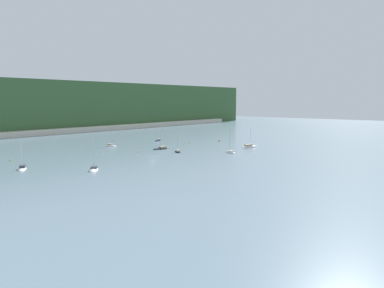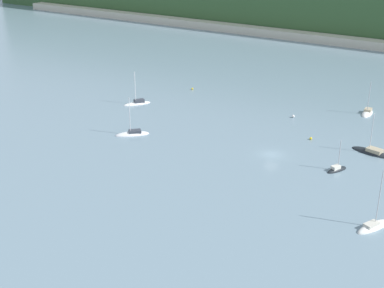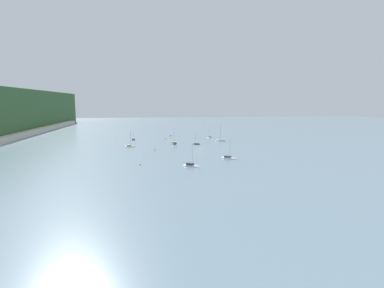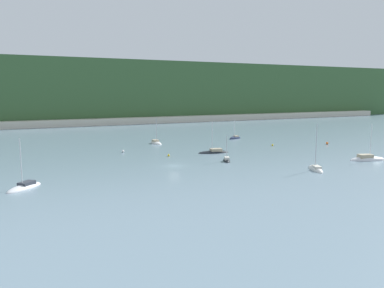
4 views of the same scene
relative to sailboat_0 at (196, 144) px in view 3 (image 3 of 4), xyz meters
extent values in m
plane|color=slate|center=(-12.96, -0.02, -0.12)|extent=(600.00, 600.00, 0.00)
ellipsoid|color=black|center=(0.02, 0.04, -0.12)|extent=(3.19, 4.81, 1.22)
cube|color=silver|center=(-0.13, -0.30, 0.57)|extent=(1.60, 1.93, 0.70)
cylinder|color=#B2B2B7|center=(0.11, 0.25, 2.97)|extent=(0.14, 0.14, 5.51)
ellipsoid|color=white|center=(11.21, -16.07, -0.12)|extent=(4.29, 6.77, 1.65)
cube|color=beige|center=(11.00, -16.55, 0.59)|extent=(2.11, 2.68, 0.52)
cylinder|color=#B2B2B7|center=(11.35, -15.76, 4.75)|extent=(0.14, 0.14, 8.83)
ellipsoid|color=silver|center=(-42.14, -6.72, -0.12)|extent=(6.64, 6.78, 1.41)
cube|color=#333842|center=(-41.75, -6.30, 0.58)|extent=(2.96, 2.98, 0.62)
cylinder|color=silver|center=(-42.39, -6.98, 4.19)|extent=(0.14, 0.14, 7.84)
ellipsoid|color=#232D4C|center=(23.26, 33.89, -0.12)|extent=(5.49, 2.94, 1.87)
cube|color=tan|center=(23.66, 34.01, 0.66)|extent=(2.12, 1.54, 0.53)
cylinder|color=silver|center=(23.01, 33.81, 3.47)|extent=(0.14, 0.14, 6.16)
ellipsoid|color=white|center=(-54.26, 9.96, -0.12)|extent=(5.42, 6.85, 1.15)
cube|color=#333842|center=(-53.96, 10.42, 0.61)|extent=(2.52, 2.84, 0.83)
cylinder|color=silver|center=(-54.45, 9.67, 4.16)|extent=(0.14, 0.14, 7.93)
ellipsoid|color=silver|center=(29.95, -12.92, -0.12)|extent=(9.12, 5.08, 1.85)
cube|color=tan|center=(29.28, -12.71, 0.83)|extent=(3.54, 2.69, 0.88)
cylinder|color=silver|center=(30.37, -13.04, 4.32)|extent=(0.14, 0.14, 7.87)
ellipsoid|color=black|center=(2.87, 11.46, -0.12)|extent=(8.46, 4.12, 1.24)
cube|color=tan|center=(3.51, 11.34, 0.60)|extent=(3.21, 2.37, 0.77)
cylinder|color=silver|center=(2.48, 11.53, 4.08)|extent=(0.14, 0.14, 7.72)
ellipsoid|color=white|center=(-4.60, 34.09, -0.12)|extent=(2.67, 6.48, 1.46)
cube|color=tan|center=(-4.64, 34.60, 0.65)|extent=(1.70, 2.39, 0.74)
cylinder|color=#B2B2B7|center=(-4.58, 33.78, 4.00)|extent=(0.14, 0.14, 7.44)
sphere|color=yellow|center=(-49.63, 27.74, 0.14)|extent=(0.52, 0.52, 0.52)
sphere|color=orange|center=(41.09, 10.67, 0.25)|extent=(0.75, 0.75, 0.75)
sphere|color=yellow|center=(-9.57, 11.50, 0.15)|extent=(0.54, 0.54, 0.54)
sphere|color=white|center=(-18.05, 22.06, 0.21)|extent=(0.66, 0.66, 0.66)
sphere|color=yellow|center=(24.22, 14.93, 0.16)|extent=(0.56, 0.56, 0.56)
camera|label=1|loc=(-102.86, -93.60, 19.29)|focal=35.00mm
camera|label=2|loc=(26.26, -87.45, 41.50)|focal=50.00mm
camera|label=3|loc=(-155.22, 23.82, 21.94)|focal=28.00mm
camera|label=4|loc=(-42.81, -72.02, 15.49)|focal=35.00mm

